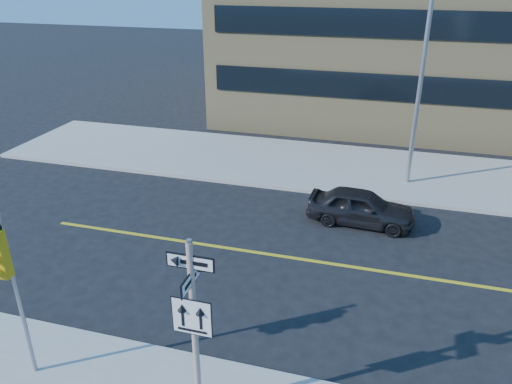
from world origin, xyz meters
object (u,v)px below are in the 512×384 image
(parked_car_a, at_px, (361,207))
(traffic_signal, at_px, (4,267))
(streetlight_a, at_px, (422,73))
(sign_pole, at_px, (194,322))

(parked_car_a, bearing_deg, traffic_signal, 149.86)
(parked_car_a, bearing_deg, streetlight_a, -19.59)
(streetlight_a, bearing_deg, sign_pole, -106.77)
(streetlight_a, bearing_deg, traffic_signal, -120.80)
(sign_pole, bearing_deg, parked_car_a, 75.81)
(traffic_signal, bearing_deg, sign_pole, 2.11)
(sign_pole, height_order, parked_car_a, sign_pole)
(sign_pole, height_order, traffic_signal, sign_pole)
(sign_pole, xyz_separation_m, traffic_signal, (-4.00, -0.15, 0.59))
(traffic_signal, bearing_deg, streetlight_a, 59.20)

